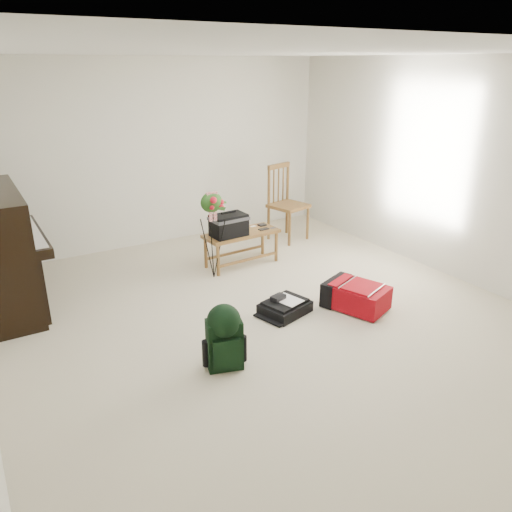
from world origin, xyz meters
TOP-DOWN VIEW (x-y plane):
  - floor at (0.00, 0.00)m, footprint 5.00×5.50m
  - ceiling at (0.00, 0.00)m, footprint 5.00×5.50m
  - wall_back at (0.00, 2.75)m, footprint 5.00×0.04m
  - wall_right at (2.50, 0.00)m, footprint 0.04×5.50m
  - piano at (-2.19, 1.60)m, footprint 0.71×1.50m
  - bench at (0.37, 1.35)m, footprint 0.98×0.43m
  - dining_chair at (1.56, 1.91)m, footprint 0.57×0.57m
  - red_suitcase at (0.92, -0.27)m, footprint 0.61×0.75m
  - black_duffel at (0.23, -0.02)m, footprint 0.55×0.49m
  - green_backpack at (-0.76, -0.58)m, footprint 0.33×0.31m
  - flower_stand at (0.01, 1.18)m, footprint 0.35×0.35m

SIDE VIEW (x-z plane):
  - floor at x=0.00m, z-range -0.01..0.01m
  - black_duffel at x=0.23m, z-range -0.03..0.17m
  - red_suitcase at x=0.92m, z-range 0.01..0.28m
  - green_backpack at x=-0.76m, z-range 0.03..0.61m
  - bench at x=0.37m, z-range 0.15..0.89m
  - dining_chair at x=1.56m, z-range -0.01..1.07m
  - flower_stand at x=0.01m, z-range -0.01..1.07m
  - piano at x=-2.19m, z-range -0.03..1.22m
  - wall_back at x=0.00m, z-range 0.00..2.50m
  - wall_right at x=2.50m, z-range 0.00..2.50m
  - ceiling at x=0.00m, z-range 2.50..2.50m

